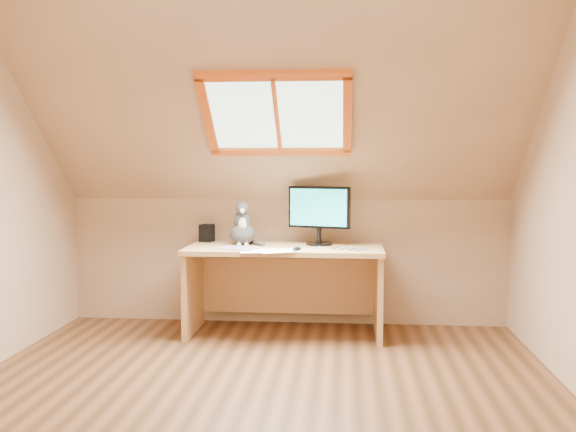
# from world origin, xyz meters

# --- Properties ---
(ground) EXTENTS (3.50, 3.50, 0.00)m
(ground) POSITION_xyz_m (0.00, 0.00, 0.00)
(ground) COLOR brown
(ground) RESTS_ON ground
(room_shell) EXTENTS (3.52, 3.52, 2.41)m
(room_shell) POSITION_xyz_m (0.00, -0.09, 1.43)
(room_shell) COLOR tan
(room_shell) RESTS_ON ground
(desk) EXTENTS (1.46, 0.64, 0.67)m
(desk) POSITION_xyz_m (0.02, 1.44, 0.46)
(desk) COLOR tan
(desk) RESTS_ON ground
(monitor) EXTENTS (0.48, 0.20, 0.45)m
(monitor) POSITION_xyz_m (0.27, 1.49, 0.92)
(monitor) COLOR black
(monitor) RESTS_ON desk
(cat) EXTENTS (0.23, 0.26, 0.36)m
(cat) POSITION_xyz_m (-0.31, 1.45, 0.79)
(cat) COLOR #494440
(cat) RESTS_ON desk
(desk_speaker) EXTENTS (0.12, 0.12, 0.14)m
(desk_speaker) POSITION_xyz_m (-0.62, 1.63, 0.74)
(desk_speaker) COLOR black
(desk_speaker) RESTS_ON desk
(graphics_tablet) EXTENTS (0.33, 0.28, 0.01)m
(graphics_tablet) POSITION_xyz_m (-0.30, 1.21, 0.67)
(graphics_tablet) COLOR #B2B2B7
(graphics_tablet) RESTS_ON desk
(mouse) EXTENTS (0.08, 0.11, 0.03)m
(mouse) POSITION_xyz_m (0.13, 1.14, 0.68)
(mouse) COLOR black
(mouse) RESTS_ON desk
(papers) EXTENTS (0.35, 0.30, 0.01)m
(papers) POSITION_xyz_m (-0.05, 1.12, 0.67)
(papers) COLOR white
(papers) RESTS_ON desk
(cables) EXTENTS (0.51, 0.26, 0.01)m
(cables) POSITION_xyz_m (0.40, 1.26, 0.67)
(cables) COLOR silver
(cables) RESTS_ON desk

